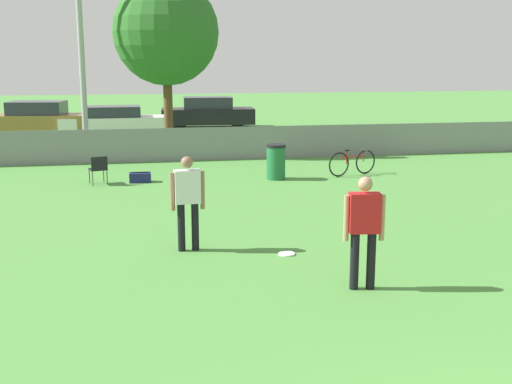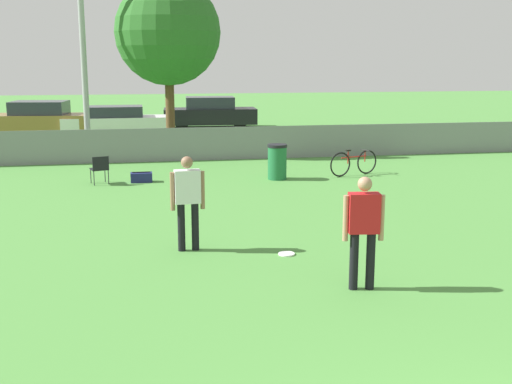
# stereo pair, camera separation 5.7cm
# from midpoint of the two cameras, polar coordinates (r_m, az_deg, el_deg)

# --- Properties ---
(fence_backline) EXTENTS (26.20, 0.07, 1.21)m
(fence_backline) POSITION_cam_midpoint_polar(r_m,az_deg,el_deg) (21.54, -1.91, 4.36)
(fence_backline) COLOR gray
(fence_backline) RESTS_ON ground_plane
(light_pole) EXTENTS (0.90, 0.36, 8.71)m
(light_pole) POSITION_cam_midpoint_polar(r_m,az_deg,el_deg) (22.76, -15.25, 15.89)
(light_pole) COLOR #9E9EA3
(light_pole) RESTS_ON ground_plane
(tree_near_pole) EXTENTS (3.71, 3.71, 6.09)m
(tree_near_pole) POSITION_cam_midpoint_polar(r_m,az_deg,el_deg) (23.28, -7.76, 13.87)
(tree_near_pole) COLOR brown
(tree_near_pole) RESTS_ON ground_plane
(player_thrower_red) EXTENTS (0.60, 0.28, 1.68)m
(player_thrower_red) POSITION_cam_midpoint_polar(r_m,az_deg,el_deg) (9.38, 9.70, -2.87)
(player_thrower_red) COLOR black
(player_thrower_red) RESTS_ON ground_plane
(player_receiver_white) EXTENTS (0.60, 0.25, 1.68)m
(player_receiver_white) POSITION_cam_midpoint_polar(r_m,az_deg,el_deg) (11.20, -5.95, -0.37)
(player_receiver_white) COLOR black
(player_receiver_white) RESTS_ON ground_plane
(frisbee_disc) EXTENTS (0.29, 0.29, 0.03)m
(frisbee_disc) POSITION_cam_midpoint_polar(r_m,az_deg,el_deg) (11.15, 2.88, -5.51)
(frisbee_disc) COLOR white
(frisbee_disc) RESTS_ON ground_plane
(folding_chair_sideline) EXTENTS (0.54, 0.54, 0.77)m
(folding_chair_sideline) POSITION_cam_midpoint_polar(r_m,az_deg,el_deg) (17.73, -13.63, 2.12)
(folding_chair_sideline) COLOR #333338
(folding_chair_sideline) RESTS_ON ground_plane
(bicycle_sideline) EXTENTS (1.60, 0.65, 0.76)m
(bicycle_sideline) POSITION_cam_midpoint_polar(r_m,az_deg,el_deg) (18.82, 8.77, 2.59)
(bicycle_sideline) COLOR black
(bicycle_sideline) RESTS_ON ground_plane
(trash_bin) EXTENTS (0.55, 0.55, 0.99)m
(trash_bin) POSITION_cam_midpoint_polar(r_m,az_deg,el_deg) (17.97, 1.99, 2.71)
(trash_bin) COLOR #1E6638
(trash_bin) RESTS_ON ground_plane
(gear_bag_sideline) EXTENTS (0.58, 0.32, 0.29)m
(gear_bag_sideline) POSITION_cam_midpoint_polar(r_m,az_deg,el_deg) (17.87, -10.06, 1.30)
(gear_bag_sideline) COLOR navy
(gear_bag_sideline) RESTS_ON ground_plane
(parked_car_tan) EXTENTS (4.62, 2.41, 1.52)m
(parked_car_tan) POSITION_cam_midpoint_polar(r_m,az_deg,el_deg) (29.64, -18.57, 6.13)
(parked_car_tan) COLOR black
(parked_car_tan) RESTS_ON ground_plane
(parked_car_white) EXTENTS (4.58, 1.71, 1.29)m
(parked_car_white) POSITION_cam_midpoint_polar(r_m,az_deg,el_deg) (29.06, -12.33, 6.19)
(parked_car_white) COLOR black
(parked_car_white) RESTS_ON ground_plane
(parked_car_dark) EXTENTS (4.59, 1.99, 1.50)m
(parked_car_dark) POSITION_cam_midpoint_polar(r_m,az_deg,el_deg) (31.80, -4.06, 7.03)
(parked_car_dark) COLOR black
(parked_car_dark) RESTS_ON ground_plane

